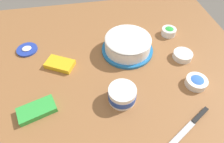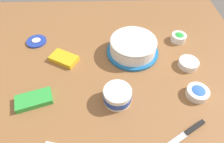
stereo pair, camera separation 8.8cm
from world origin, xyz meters
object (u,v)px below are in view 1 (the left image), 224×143
Objects in this scene: spreading_knife at (193,123)px; sprinkle_bowl_blue at (196,82)px; sprinkle_bowl_yellow at (183,55)px; candy_box_upper at (37,110)px; frosting_tub at (122,94)px; sprinkle_bowl_green at (169,31)px; candy_box_lower at (60,64)px; frosted_cake at (128,44)px; frosting_tub_lid at (27,49)px.

spreading_knife is 2.24× the size of sprinkle_bowl_blue.
sprinkle_bowl_yellow reaches higher than candy_box_upper.
frosting_tub is at bearing 28.10° from sprinkle_bowl_yellow.
sprinkle_bowl_green is 0.55× the size of candy_box_upper.
candy_box_upper is at bearing -0.50° from frosting_tub.
candy_box_lower is at bearing -128.96° from candy_box_upper.
sprinkle_bowl_blue is at bearing 133.12° from frosted_cake.
frosting_tub is at bearing 164.84° from candy_box_lower.
candy_box_lower is at bearing -38.33° from spreading_knife.
frosted_cake reaches higher than sprinkle_bowl_blue.
frosting_tub is 0.58m from frosting_tub_lid.
frosted_cake reaches higher than sprinkle_bowl_yellow.
sprinkle_bowl_yellow is (-0.26, 0.10, -0.03)m from frosted_cake.
spreading_knife is at bearing 61.29° from sprinkle_bowl_blue.
sprinkle_bowl_green is at bearing -132.92° from frosting_tub.
frosted_cake is 0.48m from spreading_knife.
sprinkle_bowl_blue is (-0.78, 0.37, 0.01)m from frosting_tub_lid.
sprinkle_bowl_blue is (-0.25, 0.27, -0.03)m from frosted_cake.
sprinkle_bowl_blue is at bearing 86.61° from sprinkle_bowl_yellow.
candy_box_lower and candy_box_upper have the same top height.
sprinkle_bowl_green is 0.85× the size of sprinkle_bowl_blue.
spreading_knife is at bearing 72.97° from sprinkle_bowl_yellow.
candy_box_upper is at bearing 14.81° from sprinkle_bowl_yellow.
candy_box_lower is (0.60, -0.23, -0.01)m from sprinkle_bowl_blue.
frosting_tub_lid is at bearing -38.74° from spreading_knife.
frosted_cake is 2.79× the size of sprinkle_bowl_yellow.
candy_box_lower is 0.26m from candy_box_upper.
candy_box_upper is (0.35, -0.00, -0.02)m from frosting_tub.
frosting_tub_lid is at bearing -25.46° from sprinkle_bowl_blue.
spreading_knife is 1.59× the size of candy_box_lower.
spreading_knife is 0.55m from sprinkle_bowl_green.
sprinkle_bowl_yellow is at bearing -156.86° from candy_box_lower.
candy_box_upper is at bearing 101.68° from frosting_tub_lid.
frosted_cake is 0.35m from candy_box_lower.
spreading_knife is at bearing 147.63° from frosting_tub.
frosting_tub_lid is 0.22m from candy_box_lower.
candy_box_upper is (0.44, 0.29, -0.03)m from frosted_cake.
frosting_tub reaches higher than spreading_knife.
sprinkle_bowl_yellow is (-0.11, -0.35, 0.01)m from spreading_knife.
frosting_tub is at bearing -32.37° from spreading_knife.
sprinkle_bowl_green is 0.80m from candy_box_upper.
sprinkle_bowl_blue is at bearing 163.39° from candy_box_upper.
frosted_cake is at bearing -144.33° from candy_box_lower.
sprinkle_bowl_blue is 0.71× the size of candy_box_lower.
frosting_tub is 0.80× the size of candy_box_upper.
sprinkle_bowl_blue is at bearing -177.00° from frosting_tub.
sprinkle_bowl_green is at bearing -160.86° from frosted_cake.
sprinkle_bowl_yellow is at bearing 90.39° from sprinkle_bowl_green.
sprinkle_bowl_blue is 0.64× the size of candy_box_upper.
sprinkle_bowl_yellow reaches higher than spreading_knife.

